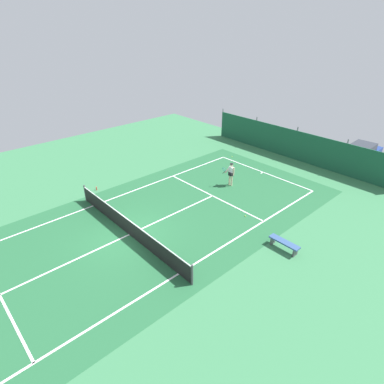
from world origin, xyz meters
name	(u,v)px	position (x,y,z in m)	size (l,w,h in m)	color
ground_plane	(129,235)	(0.00, 0.00, 0.00)	(36.00, 36.00, 0.00)	#387A4C
court_surface	(129,235)	(0.00, 0.00, 0.00)	(11.02, 26.60, 0.01)	#236038
tennis_net	(129,227)	(0.00, 0.00, 0.51)	(10.12, 0.10, 1.10)	black
back_fence	(297,150)	(0.00, 16.46, 0.67)	(16.30, 0.98, 2.70)	#195138
tennis_player	(231,173)	(-0.26, 8.43, 0.96)	(0.72, 0.75, 1.64)	beige
tennis_ball_near_player	(245,216)	(3.04, 6.04, 0.03)	(0.07, 0.07, 0.07)	#CCDB33
tennis_ball_midcourt	(232,157)	(-3.63, 12.49, 0.03)	(0.07, 0.07, 0.07)	#CCDB33
parked_car	(361,154)	(4.19, 18.89, 0.84)	(2.12, 4.26, 1.68)	navy
courtside_bench	(284,243)	(6.31, 5.04, 0.37)	(1.60, 0.40, 0.49)	#335184
water_bottle	(96,188)	(-5.91, 1.17, 0.12)	(0.08, 0.08, 0.24)	#D84C38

